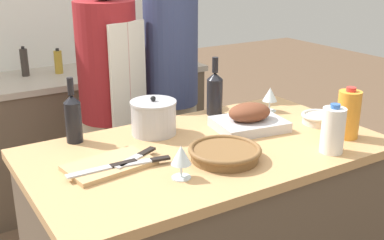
{
  "coord_description": "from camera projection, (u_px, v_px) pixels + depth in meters",
  "views": [
    {
      "loc": [
        -1.04,
        -1.55,
        1.7
      ],
      "look_at": [
        0.0,
        0.13,
        1.01
      ],
      "focal_mm": 45.0,
      "sensor_mm": 36.0,
      "label": 1
    }
  ],
  "objects": [
    {
      "name": "knife_chef",
      "position": [
        105.0,
        168.0,
        1.76
      ],
      "size": [
        0.27,
        0.03,
        0.01
      ],
      "color": "#B7B7BC",
      "rests_on": "cutting_board"
    },
    {
      "name": "knife_paring",
      "position": [
        137.0,
        157.0,
        1.86
      ],
      "size": [
        0.22,
        0.12,
        0.01
      ],
      "color": "#B7B7BC",
      "rests_on": "cutting_board"
    },
    {
      "name": "cutting_board",
      "position": [
        109.0,
        165.0,
        1.82
      ],
      "size": [
        0.35,
        0.24,
        0.02
      ],
      "color": "tan",
      "rests_on": "kitchen_island"
    },
    {
      "name": "wine_glass_right",
      "position": [
        270.0,
        95.0,
        2.43
      ],
      "size": [
        0.07,
        0.07,
        0.12
      ],
      "color": "silver",
      "rests_on": "kitchen_island"
    },
    {
      "name": "condiment_bottle_short",
      "position": [
        58.0,
        62.0,
        3.29
      ],
      "size": [
        0.05,
        0.05,
        0.17
      ],
      "color": "#B28E2D",
      "rests_on": "back_counter"
    },
    {
      "name": "stand_mixer",
      "position": [
        162.0,
        47.0,
        3.51
      ],
      "size": [
        0.18,
        0.14,
        0.32
      ],
      "color": "#B22323",
      "rests_on": "back_counter"
    },
    {
      "name": "roasting_pan",
      "position": [
        249.0,
        119.0,
        2.2
      ],
      "size": [
        0.34,
        0.28,
        0.12
      ],
      "color": "#BCBCC1",
      "rests_on": "kitchen_island"
    },
    {
      "name": "person_cook_aproned",
      "position": [
        110.0,
        98.0,
        2.73
      ],
      "size": [
        0.35,
        0.37,
        1.65
      ],
      "rotation": [
        0.0,
        0.0,
        0.37
      ],
      "color": "beige",
      "rests_on": "ground_plane"
    },
    {
      "name": "mixing_bowl",
      "position": [
        319.0,
        118.0,
        2.27
      ],
      "size": [
        0.17,
        0.17,
        0.05
      ],
      "color": "beige",
      "rests_on": "kitchen_island"
    },
    {
      "name": "person_cook_guest",
      "position": [
        171.0,
        81.0,
        2.87
      ],
      "size": [
        0.32,
        0.32,
        1.73
      ],
      "rotation": [
        0.0,
        0.0,
        0.2
      ],
      "color": "beige",
      "rests_on": "ground_plane"
    },
    {
      "name": "back_counter",
      "position": [
        82.0,
        133.0,
        3.49
      ],
      "size": [
        1.79,
        0.6,
        0.91
      ],
      "color": "brown",
      "rests_on": "ground_plane"
    },
    {
      "name": "wine_glass_left",
      "position": [
        181.0,
        156.0,
        1.7
      ],
      "size": [
        0.07,
        0.07,
        0.12
      ],
      "color": "silver",
      "rests_on": "kitchen_island"
    },
    {
      "name": "wine_bottle_dark",
      "position": [
        73.0,
        117.0,
        2.03
      ],
      "size": [
        0.07,
        0.07,
        0.28
      ],
      "color": "black",
      "rests_on": "kitchen_island"
    },
    {
      "name": "wine_bottle_green",
      "position": [
        215.0,
        92.0,
        2.38
      ],
      "size": [
        0.08,
        0.08,
        0.29
      ],
      "color": "black",
      "rests_on": "kitchen_island"
    },
    {
      "name": "juice_jug",
      "position": [
        348.0,
        114.0,
        2.08
      ],
      "size": [
        0.1,
        0.1,
        0.23
      ],
      "color": "orange",
      "rests_on": "kitchen_island"
    },
    {
      "name": "condiment_bottle_tall",
      "position": [
        24.0,
        62.0,
        3.22
      ],
      "size": [
        0.05,
        0.05,
        0.2
      ],
      "color": "#332D28",
      "rests_on": "back_counter"
    },
    {
      "name": "milk_jug",
      "position": [
        333.0,
        130.0,
        1.93
      ],
      "size": [
        0.09,
        0.09,
        0.2
      ],
      "color": "white",
      "rests_on": "kitchen_island"
    },
    {
      "name": "condiment_bottle_extra",
      "position": [
        129.0,
        57.0,
        3.42
      ],
      "size": [
        0.05,
        0.05,
        0.18
      ],
      "color": "maroon",
      "rests_on": "back_counter"
    },
    {
      "name": "back_wall",
      "position": [
        57.0,
        14.0,
        3.5
      ],
      "size": [
        2.29,
        0.1,
        2.55
      ],
      "color": "silver",
      "rests_on": "ground_plane"
    },
    {
      "name": "knife_bread",
      "position": [
        147.0,
        161.0,
        1.82
      ],
      "size": [
        0.2,
        0.06,
        0.01
      ],
      "color": "#B7B7BC",
      "rests_on": "cutting_board"
    },
    {
      "name": "wicker_basket",
      "position": [
        225.0,
        153.0,
        1.88
      ],
      "size": [
        0.29,
        0.29,
        0.05
      ],
      "color": "brown",
      "rests_on": "kitchen_island"
    },
    {
      "name": "stock_pot",
      "position": [
        154.0,
        117.0,
        2.13
      ],
      "size": [
        0.21,
        0.21,
        0.18
      ],
      "color": "#B7B7BC",
      "rests_on": "kitchen_island"
    }
  ]
}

